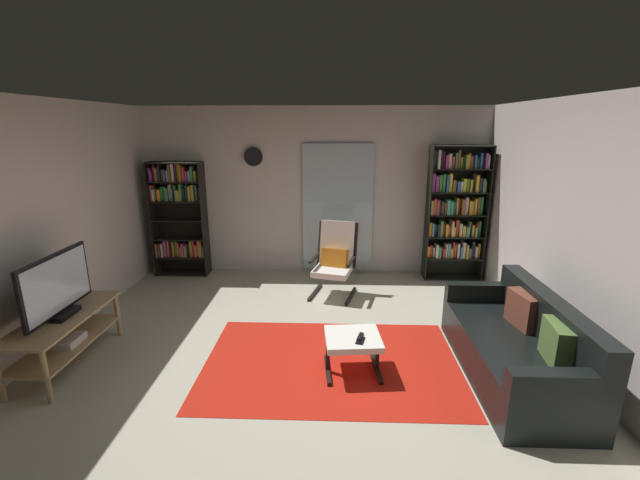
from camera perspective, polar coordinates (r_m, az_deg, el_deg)
ground_plane at (r=4.28m, az=-2.94°, el=-17.26°), size 7.02×7.02×0.00m
wall_back at (r=6.57m, az=-0.92°, el=6.61°), size 5.60×0.06×2.60m
wall_left at (r=4.81m, az=-37.21°, el=0.10°), size 0.06×6.00×2.60m
wall_right at (r=4.41m, az=34.34°, el=-0.57°), size 0.06×6.00×2.60m
glass_door_panel at (r=6.54m, az=2.45°, el=4.34°), size 1.10×0.01×2.00m
area_rug at (r=4.37m, az=1.57°, el=-16.48°), size 2.54×1.71×0.01m
tv_stand at (r=4.87m, az=-31.63°, el=-10.80°), size 0.51×1.30×0.52m
television at (r=4.70m, az=-32.39°, el=-5.53°), size 0.20×0.97×0.62m
bookshelf_near_tv at (r=6.84m, az=-18.85°, el=3.60°), size 0.82×0.30×1.79m
bookshelf_near_sofa at (r=6.59m, az=18.09°, el=4.08°), size 0.87×0.30×2.04m
leather_sofa at (r=4.43m, az=25.51°, el=-13.19°), size 0.80×1.88×0.80m
lounge_armchair at (r=5.81m, az=2.06°, el=-2.36°), size 0.70×0.77×1.02m
ottoman at (r=4.09m, az=4.53°, el=-13.84°), size 0.56×0.53×0.38m
tv_remote at (r=4.04m, az=5.54°, el=-13.07°), size 0.08×0.15×0.02m
cell_phone at (r=3.98m, az=5.56°, el=-13.59°), size 0.10×0.15×0.01m
wall_clock at (r=6.55m, az=-9.13°, el=11.23°), size 0.29×0.03×0.29m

